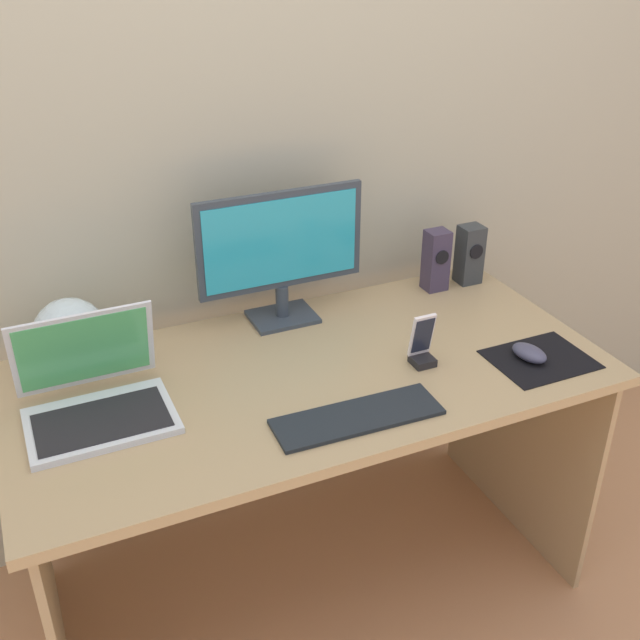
{
  "coord_description": "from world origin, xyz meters",
  "views": [
    {
      "loc": [
        -0.63,
        -1.47,
        1.76
      ],
      "look_at": [
        0.02,
        -0.02,
        0.89
      ],
      "focal_mm": 42.6,
      "sensor_mm": 36.0,
      "label": 1
    }
  ],
  "objects_px": {
    "laptop": "(95,397)",
    "fishbowl": "(70,334)",
    "speaker_right": "(470,254)",
    "phone_in_dock": "(422,347)",
    "monitor": "(281,251)",
    "mouse": "(529,353)",
    "speaker_near_monitor": "(436,260)",
    "keyboard_external": "(357,417)"
  },
  "relations": [
    {
      "from": "speaker_right",
      "to": "fishbowl",
      "type": "bearing_deg",
      "value": -179.98
    },
    {
      "from": "mouse",
      "to": "keyboard_external",
      "type": "bearing_deg",
      "value": 173.93
    },
    {
      "from": "fishbowl",
      "to": "phone_in_dock",
      "type": "bearing_deg",
      "value": -23.85
    },
    {
      "from": "speaker_right",
      "to": "phone_in_dock",
      "type": "distance_m",
      "value": 0.52
    },
    {
      "from": "speaker_near_monitor",
      "to": "monitor",
      "type": "bearing_deg",
      "value": 179.16
    },
    {
      "from": "speaker_right",
      "to": "keyboard_external",
      "type": "relative_size",
      "value": 0.47
    },
    {
      "from": "fishbowl",
      "to": "monitor",
      "type": "bearing_deg",
      "value": 0.76
    },
    {
      "from": "fishbowl",
      "to": "speaker_right",
      "type": "bearing_deg",
      "value": 0.02
    },
    {
      "from": "speaker_right",
      "to": "phone_in_dock",
      "type": "height_order",
      "value": "speaker_right"
    },
    {
      "from": "speaker_right",
      "to": "mouse",
      "type": "relative_size",
      "value": 1.81
    },
    {
      "from": "monitor",
      "to": "laptop",
      "type": "relative_size",
      "value": 1.44
    },
    {
      "from": "mouse",
      "to": "speaker_near_monitor",
      "type": "bearing_deg",
      "value": 78.94
    },
    {
      "from": "monitor",
      "to": "speaker_right",
      "type": "xyz_separation_m",
      "value": [
        0.61,
        -0.01,
        -0.12
      ]
    },
    {
      "from": "monitor",
      "to": "keyboard_external",
      "type": "distance_m",
      "value": 0.55
    },
    {
      "from": "keyboard_external",
      "to": "fishbowl",
      "type": "bearing_deg",
      "value": 139.36
    },
    {
      "from": "monitor",
      "to": "mouse",
      "type": "xyz_separation_m",
      "value": [
        0.49,
        -0.46,
        -0.19
      ]
    },
    {
      "from": "monitor",
      "to": "speaker_near_monitor",
      "type": "bearing_deg",
      "value": -0.84
    },
    {
      "from": "mouse",
      "to": "phone_in_dock",
      "type": "bearing_deg",
      "value": 147.62
    },
    {
      "from": "monitor",
      "to": "keyboard_external",
      "type": "xyz_separation_m",
      "value": [
        -0.02,
        -0.51,
        -0.2
      ]
    },
    {
      "from": "monitor",
      "to": "keyboard_external",
      "type": "height_order",
      "value": "monitor"
    },
    {
      "from": "keyboard_external",
      "to": "mouse",
      "type": "xyz_separation_m",
      "value": [
        0.51,
        0.05,
        0.02
      ]
    },
    {
      "from": "fishbowl",
      "to": "keyboard_external",
      "type": "xyz_separation_m",
      "value": [
        0.55,
        -0.5,
        -0.08
      ]
    },
    {
      "from": "speaker_near_monitor",
      "to": "keyboard_external",
      "type": "bearing_deg",
      "value": -135.48
    },
    {
      "from": "monitor",
      "to": "keyboard_external",
      "type": "relative_size",
      "value": 1.2
    },
    {
      "from": "laptop",
      "to": "monitor",
      "type": "bearing_deg",
      "value": 24.23
    },
    {
      "from": "monitor",
      "to": "fishbowl",
      "type": "bearing_deg",
      "value": -179.24
    },
    {
      "from": "laptop",
      "to": "speaker_near_monitor",
      "type": "bearing_deg",
      "value": 13.04
    },
    {
      "from": "laptop",
      "to": "fishbowl",
      "type": "height_order",
      "value": "laptop"
    },
    {
      "from": "keyboard_external",
      "to": "phone_in_dock",
      "type": "xyz_separation_m",
      "value": [
        0.25,
        0.15,
        0.04
      ]
    },
    {
      "from": "monitor",
      "to": "keyboard_external",
      "type": "bearing_deg",
      "value": -92.25
    },
    {
      "from": "monitor",
      "to": "fishbowl",
      "type": "xyz_separation_m",
      "value": [
        -0.57,
        -0.01,
        -0.12
      ]
    },
    {
      "from": "speaker_near_monitor",
      "to": "speaker_right",
      "type": "bearing_deg",
      "value": -0.01
    },
    {
      "from": "speaker_near_monitor",
      "to": "mouse",
      "type": "bearing_deg",
      "value": -89.68
    },
    {
      "from": "laptop",
      "to": "fishbowl",
      "type": "distance_m",
      "value": 0.24
    },
    {
      "from": "monitor",
      "to": "laptop",
      "type": "distance_m",
      "value": 0.63
    },
    {
      "from": "monitor",
      "to": "fishbowl",
      "type": "height_order",
      "value": "monitor"
    },
    {
      "from": "keyboard_external",
      "to": "speaker_right",
      "type": "bearing_deg",
      "value": 40.4
    },
    {
      "from": "laptop",
      "to": "fishbowl",
      "type": "xyz_separation_m",
      "value": [
        -0.01,
        0.24,
        0.04
      ]
    },
    {
      "from": "speaker_near_monitor",
      "to": "mouse",
      "type": "height_order",
      "value": "speaker_near_monitor"
    },
    {
      "from": "speaker_near_monitor",
      "to": "laptop",
      "type": "relative_size",
      "value": 0.57
    },
    {
      "from": "laptop",
      "to": "phone_in_dock",
      "type": "height_order",
      "value": "laptop"
    },
    {
      "from": "keyboard_external",
      "to": "mouse",
      "type": "relative_size",
      "value": 3.89
    }
  ]
}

